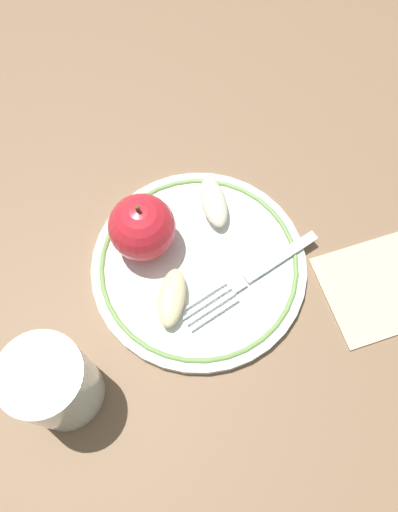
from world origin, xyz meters
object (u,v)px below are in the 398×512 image
apple_slice_front (214,202)px  drinking_glass (54,384)px  apple_red_whole (142,227)px  fork (256,276)px  napkin_folded (378,287)px  plate (199,265)px  apple_slice_back (172,298)px

apple_slice_front → drinking_glass: drinking_glass is taller
apple_red_whole → fork: 0.14m
fork → napkin_folded: fork is taller
plate → apple_slice_back: apple_slice_back is taller
apple_slice_front → napkin_folded: bearing=48.9°
apple_red_whole → apple_slice_front: 0.10m
apple_red_whole → apple_slice_back: bearing=-148.5°
apple_red_whole → apple_slice_front: (0.06, -0.07, -0.03)m
apple_red_whole → napkin_folded: apple_red_whole is taller
fork → napkin_folded: bearing=142.3°
apple_slice_front → fork: bearing=14.2°
plate → fork: 0.07m
apple_red_whole → apple_slice_back: 0.08m
plate → apple_red_whole: (0.02, 0.06, 0.04)m
napkin_folded → plate: bearing=90.0°
plate → fork: bearing=-97.1°
plate → apple_red_whole: apple_red_whole is taller
plate → apple_red_whole: size_ratio=2.95×
drinking_glass → napkin_folded: bearing=-64.1°
drinking_glass → apple_slice_back: bearing=-41.3°
apple_red_whole → apple_slice_front: bearing=-52.5°
plate → drinking_glass: (-0.16, 0.12, 0.05)m
plate → apple_red_whole: bearing=73.8°
apple_slice_front → drinking_glass: bearing=-49.0°
plate → drinking_glass: drinking_glass is taller
drinking_glass → plate: bearing=-37.2°
apple_slice_back → plate: bearing=-25.8°
drinking_glass → napkin_folded: size_ratio=0.89×
apple_slice_back → fork: apple_slice_back is taller
apple_red_whole → fork: (-0.03, -0.13, -0.04)m
plate → napkin_folded: bearing=-90.0°
plate → drinking_glass: size_ratio=2.27×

